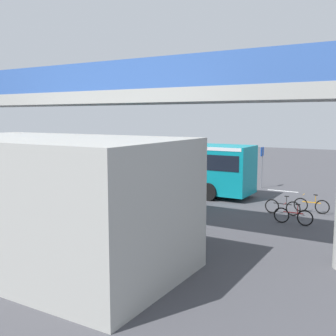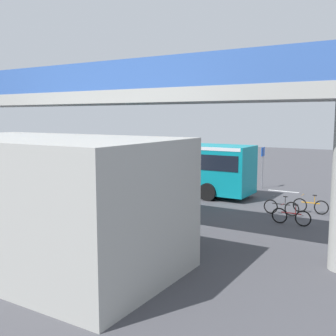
% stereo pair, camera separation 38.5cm
% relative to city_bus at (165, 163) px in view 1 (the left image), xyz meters
% --- Properties ---
extents(ground, '(80.00, 80.00, 0.00)m').
position_rel_city_bus_xyz_m(ground, '(-0.64, -0.86, -1.88)').
color(ground, '#424247').
extents(city_bus, '(11.54, 2.85, 3.15)m').
position_rel_city_bus_xyz_m(city_bus, '(0.00, 0.00, 0.00)').
color(city_bus, '#0C8493').
rests_on(city_bus, ground).
extents(parked_van, '(4.80, 2.17, 2.05)m').
position_rel_city_bus_xyz_m(parked_van, '(4.58, 4.15, -0.70)').
color(parked_van, silver).
rests_on(parked_van, ground).
extents(bicycle_black, '(1.77, 0.44, 0.96)m').
position_rel_city_bus_xyz_m(bicycle_black, '(-8.29, 2.47, -1.51)').
color(bicycle_black, black).
rests_on(bicycle_black, ground).
extents(bicycle_red, '(1.77, 0.44, 0.96)m').
position_rel_city_bus_xyz_m(bicycle_red, '(-9.20, 4.10, -1.51)').
color(bicycle_red, black).
rests_on(bicycle_red, ground).
extents(bicycle_orange, '(1.77, 0.44, 0.96)m').
position_rel_city_bus_xyz_m(bicycle_orange, '(-9.47, 1.38, -1.51)').
color(bicycle_orange, black).
rests_on(bicycle_orange, ground).
extents(pedestrian, '(0.38, 0.38, 1.79)m').
position_rel_city_bus_xyz_m(pedestrian, '(6.92, -0.28, -1.00)').
color(pedestrian, '#2D2D38').
rests_on(pedestrian, ground).
extents(traffic_sign, '(0.08, 0.60, 2.80)m').
position_rel_city_bus_xyz_m(traffic_sign, '(-5.06, -4.37, 0.01)').
color(traffic_sign, slate).
rests_on(traffic_sign, ground).
extents(lane_dash_leftmost, '(2.00, 0.20, 0.01)m').
position_rel_city_bus_xyz_m(lane_dash_leftmost, '(-6.64, -3.98, -1.88)').
color(lane_dash_leftmost, silver).
rests_on(lane_dash_leftmost, ground).
extents(lane_dash_left, '(2.00, 0.20, 0.01)m').
position_rel_city_bus_xyz_m(lane_dash_left, '(-2.64, -3.98, -1.88)').
color(lane_dash_left, silver).
rests_on(lane_dash_left, ground).
extents(lane_dash_centre, '(2.00, 0.20, 0.01)m').
position_rel_city_bus_xyz_m(lane_dash_centre, '(1.36, -3.98, -1.88)').
color(lane_dash_centre, silver).
rests_on(lane_dash_centre, ground).
extents(lane_dash_right, '(2.00, 0.20, 0.01)m').
position_rel_city_bus_xyz_m(lane_dash_right, '(5.36, -3.98, -1.88)').
color(lane_dash_right, silver).
rests_on(lane_dash_right, ground).
extents(pedestrian_overpass, '(24.72, 2.60, 6.97)m').
position_rel_city_bus_xyz_m(pedestrian_overpass, '(-0.64, 8.67, 3.25)').
color(pedestrian_overpass, '#9E9E99').
rests_on(pedestrian_overpass, ground).
extents(station_building, '(9.00, 5.04, 4.20)m').
position_rel_city_bus_xyz_m(station_building, '(-3.43, 13.19, 0.22)').
color(station_building, '#9E9E99').
rests_on(station_building, ground).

